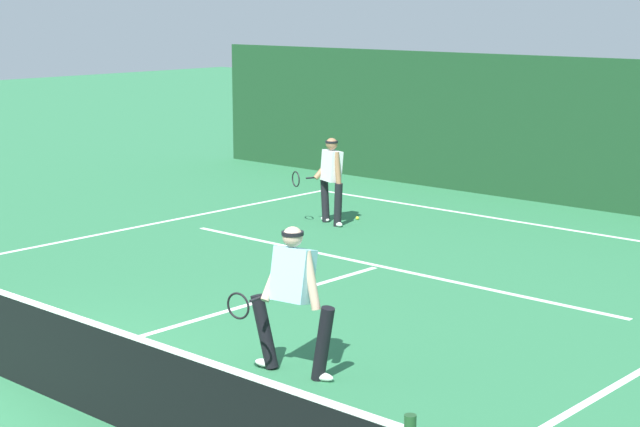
{
  "coord_description": "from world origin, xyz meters",
  "views": [
    {
      "loc": [
        9.7,
        -5.61,
        3.97
      ],
      "look_at": [
        -0.13,
        5.28,
        1.0
      ],
      "focal_mm": 58.21,
      "sensor_mm": 36.0,
      "label": 1
    }
  ],
  "objects": [
    {
      "name": "court_line_baseline_far",
      "position": [
        0.0,
        10.84,
        0.0
      ],
      "size": [
        10.13,
        0.1,
        0.01
      ],
      "primitive_type": "cube",
      "color": "white",
      "rests_on": "ground_plane"
    },
    {
      "name": "ground_plane",
      "position": [
        0.0,
        0.0,
        0.0
      ],
      "size": [
        80.0,
        80.0,
        0.0
      ],
      "primitive_type": "plane",
      "color": "#2D7247"
    },
    {
      "name": "player_near",
      "position": [
        2.27,
        2.18,
        0.91
      ],
      "size": [
        1.1,
        0.86,
        1.65
      ],
      "rotation": [
        0.0,
        0.0,
        3.29
      ],
      "color": "black",
      "rests_on": "ground_plane"
    },
    {
      "name": "court_line_service",
      "position": [
        0.0,
        6.52,
        0.0
      ],
      "size": [
        8.26,
        0.1,
        0.01
      ],
      "primitive_type": "cube",
      "color": "white",
      "rests_on": "ground_plane"
    },
    {
      "name": "court_line_centre",
      "position": [
        0.0,
        3.2,
        0.0
      ],
      "size": [
        0.1,
        6.4,
        0.01
      ],
      "primitive_type": "cube",
      "color": "white",
      "rests_on": "ground_plane"
    },
    {
      "name": "player_far",
      "position": [
        -2.64,
        8.37,
        0.87
      ],
      "size": [
        0.98,
        0.85,
        1.6
      ],
      "rotation": [
        0.0,
        0.0,
        2.79
      ],
      "color": "black",
      "rests_on": "ground_plane"
    },
    {
      "name": "tennis_ball",
      "position": [
        -2.52,
        8.98,
        0.03
      ],
      "size": [
        0.07,
        0.07,
        0.07
      ],
      "primitive_type": "sphere",
      "color": "#D1E033",
      "rests_on": "ground_plane"
    },
    {
      "name": "tennis_net",
      "position": [
        0.0,
        0.0,
        0.51
      ],
      "size": [
        11.1,
        0.09,
        1.09
      ],
      "color": "#1E4723",
      "rests_on": "ground_plane"
    },
    {
      "name": "back_fence_windscreen",
      "position": [
        0.0,
        12.87,
        1.48
      ],
      "size": [
        19.93,
        0.12,
        2.96
      ],
      "primitive_type": "cube",
      "color": "#194122",
      "rests_on": "ground_plane"
    }
  ]
}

